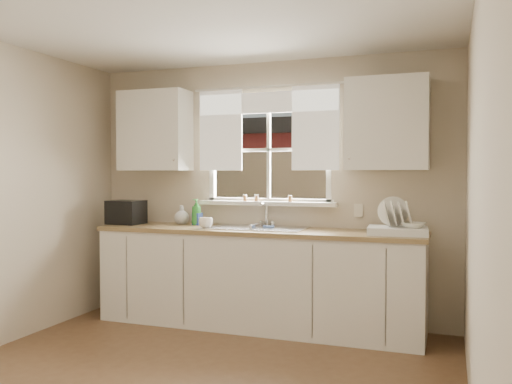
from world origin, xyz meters
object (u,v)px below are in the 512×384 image
(soap_bottle_a, at_px, (196,212))
(cup, at_px, (206,223))
(black_appliance, at_px, (126,212))
(dish_rack, at_px, (397,226))

(soap_bottle_a, relative_size, cup, 2.01)
(cup, relative_size, black_appliance, 0.39)
(dish_rack, distance_m, soap_bottle_a, 1.95)
(black_appliance, bearing_deg, cup, -6.54)
(cup, height_order, black_appliance, black_appliance)
(dish_rack, xyz_separation_m, soap_bottle_a, (-1.94, 0.17, 0.06))
(dish_rack, xyz_separation_m, cup, (-1.72, -0.09, -0.02))
(soap_bottle_a, height_order, cup, soap_bottle_a)
(black_appliance, bearing_deg, dish_rack, 0.19)
(soap_bottle_a, bearing_deg, black_appliance, -147.65)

